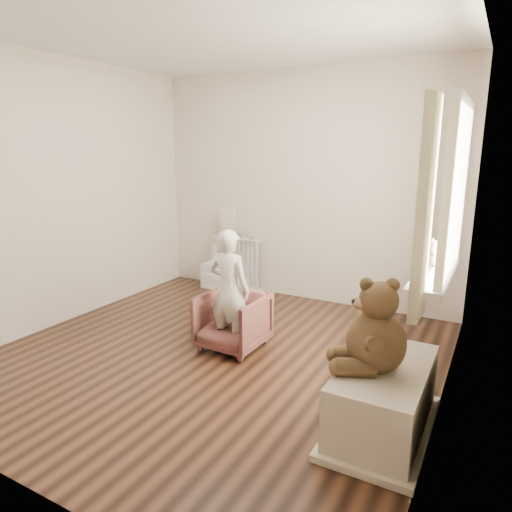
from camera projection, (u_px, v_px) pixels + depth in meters
The scene contains 19 objects.
floor at pixel (216, 355), 3.94m from camera, with size 3.60×3.60×0.01m, color black.
ceiling at pixel (208, 27), 3.33m from camera, with size 3.60×3.60×0.01m, color white.
back_wall at pixel (302, 187), 5.17m from camera, with size 3.60×0.02×2.60m, color beige.
left_wall at pixel (60, 194), 4.48m from camera, with size 0.02×3.60×2.60m, color beige.
right_wall at pixel (456, 222), 2.79m from camera, with size 0.02×3.60×2.60m, color beige.
window at pixel (457, 193), 3.03m from camera, with size 0.03×0.90×1.10m, color white.
window_sill at pixel (435, 275), 3.21m from camera, with size 0.22×1.10×0.06m, color silver.
curtain_left at pixel (425, 211), 2.61m from camera, with size 0.06×0.26×1.30m, color beige.
curtain_right at pixel (449, 194), 3.59m from camera, with size 0.06×0.26×1.30m, color beige.
radiator at pixel (237, 259), 5.65m from camera, with size 0.63×0.12×0.67m, color silver.
paper_doll at pixel (228, 223), 5.61m from camera, with size 0.20×0.02×0.34m, color beige.
tin_a at pixel (241, 235), 5.55m from camera, with size 0.11×0.11×0.06m, color #A59E8C.
tin_b at pixel (254, 237), 5.47m from camera, with size 0.09×0.09×0.05m, color #A59E8C.
toy_vanity at pixel (218, 266), 5.78m from camera, with size 0.36×0.26×0.57m, color silver.
armchair at pixel (233, 321), 4.03m from camera, with size 0.53×0.55×0.50m, color #572D29.
child at pixel (229, 290), 3.91m from camera, with size 0.39×0.25×1.06m, color silver.
toy_bench at pixel (383, 401), 2.85m from camera, with size 0.50×0.94×0.44m, color beige.
teddy_bear at pixel (376, 334), 2.69m from camera, with size 0.46×0.36×0.57m, color #342514, non-canonical shape.
plush_cat at pixel (438, 253), 3.31m from camera, with size 0.15×0.24×0.21m, color #646053, non-canonical shape.
Camera 1 is at (2.05, -3.02, 1.75)m, focal length 32.00 mm.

